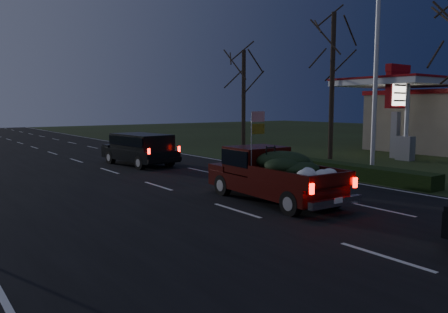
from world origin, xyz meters
TOP-DOWN VIEW (x-y plane):
  - ground at (0.00, 0.00)m, footprint 120.00×120.00m
  - road_asphalt at (0.00, 0.00)m, footprint 14.00×120.00m
  - hedge_row at (7.80, 3.00)m, footprint 1.00×10.00m
  - light_pole at (9.50, 2.00)m, footprint 0.50×0.90m
  - gas_price_pylon at (16.00, 4.99)m, footprint 2.00×0.41m
  - gas_station_building at (24.00, 6.00)m, footprint 10.00×7.00m
  - gas_canopy at (18.00, 6.00)m, footprint 7.10×6.10m
  - bare_tree_mid at (12.50, 7.00)m, footprint 3.60×3.60m
  - bare_tree_far at (11.50, 14.00)m, footprint 3.60×3.60m
  - pickup_truck at (1.81, 0.40)m, footprint 2.14×5.12m
  - lead_suv at (2.13, 11.01)m, footprint 2.44×4.90m

SIDE VIEW (x-z plane):
  - ground at x=0.00m, z-range 0.00..0.00m
  - road_asphalt at x=0.00m, z-range 0.00..0.02m
  - hedge_row at x=7.80m, z-range 0.00..0.60m
  - pickup_truck at x=1.81m, z-range -0.33..2.31m
  - lead_suv at x=2.13m, z-range 0.35..1.71m
  - gas_station_building at x=24.00m, z-range 0.00..4.00m
  - gas_price_pylon at x=16.00m, z-range 0.98..6.56m
  - gas_canopy at x=18.00m, z-range 1.91..6.79m
  - bare_tree_far at x=11.50m, z-range 1.73..8.73m
  - light_pole at x=9.50m, z-range 0.90..10.06m
  - bare_tree_mid at x=12.50m, z-range 2.10..10.60m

